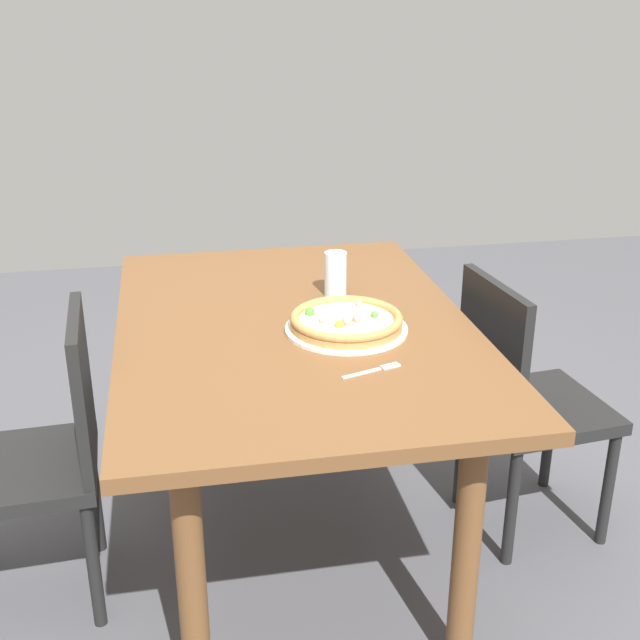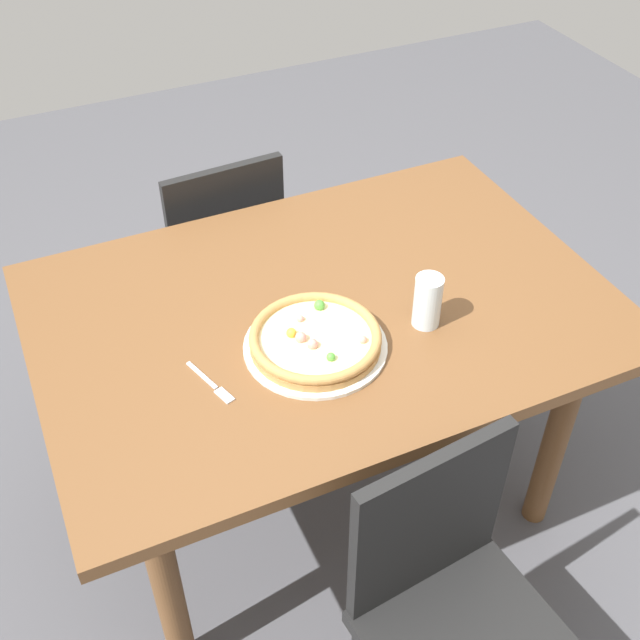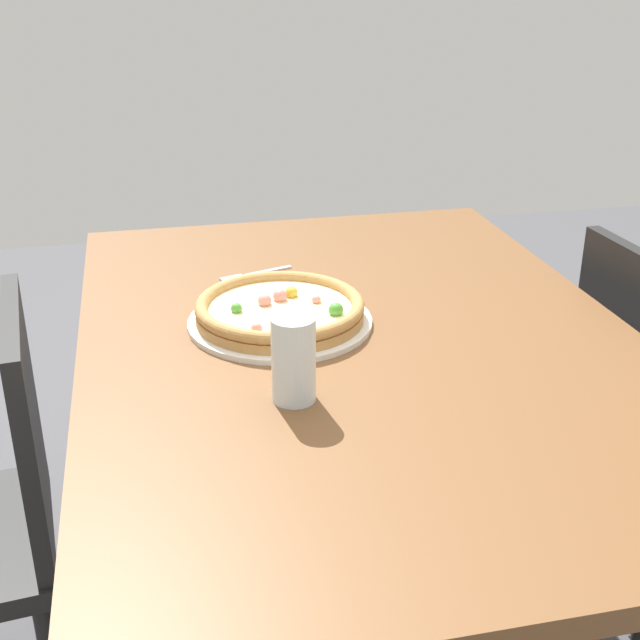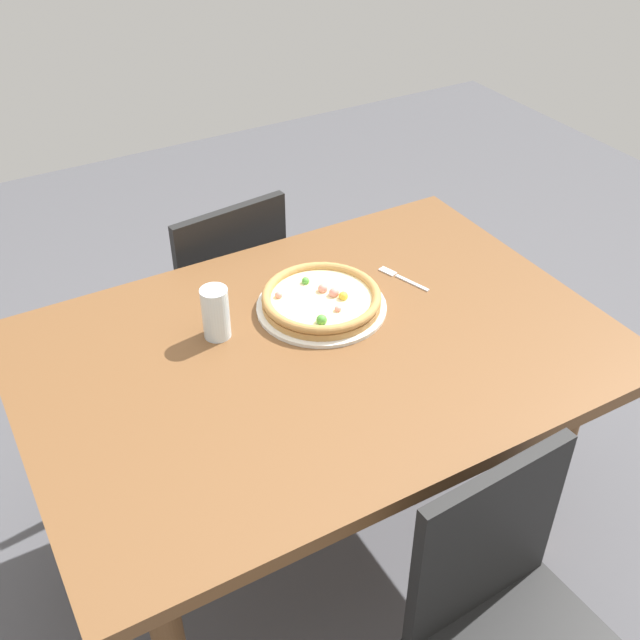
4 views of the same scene
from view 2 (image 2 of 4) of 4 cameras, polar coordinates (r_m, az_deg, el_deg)
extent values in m
plane|color=#4C4C51|center=(2.56, 0.25, -12.30)|extent=(6.00, 6.00, 0.00)
cube|color=brown|center=(2.00, 0.31, 0.64)|extent=(1.44, 1.00, 0.04)
cylinder|color=brown|center=(2.69, 8.14, 1.86)|extent=(0.07, 0.07, 0.74)
cylinder|color=brown|center=(2.41, -15.37, -5.15)|extent=(0.07, 0.07, 0.74)
cylinder|color=brown|center=(2.32, 16.68, -7.96)|extent=(0.07, 0.07, 0.74)
cylinder|color=brown|center=(1.99, -10.95, -18.30)|extent=(0.07, 0.07, 0.74)
cylinder|color=black|center=(3.00, -11.60, 2.00)|extent=(0.04, 0.04, 0.41)
cylinder|color=black|center=(3.07, -5.62, 3.88)|extent=(0.04, 0.04, 0.41)
cylinder|color=black|center=(2.74, -9.35, -1.99)|extent=(0.04, 0.04, 0.41)
cylinder|color=black|center=(2.83, -2.92, 0.17)|extent=(0.04, 0.04, 0.41)
cube|color=black|center=(2.76, -7.78, 4.63)|extent=(0.42, 0.42, 0.04)
cube|color=black|center=(2.49, -6.69, 6.62)|extent=(0.38, 0.05, 0.42)
cylinder|color=black|center=(2.16, 10.77, -19.18)|extent=(0.04, 0.04, 0.41)
cube|color=black|center=(1.72, 7.85, -14.15)|extent=(0.38, 0.07, 0.42)
cylinder|color=silver|center=(1.87, -0.34, -1.92)|extent=(0.34, 0.34, 0.01)
cylinder|color=#B78447|center=(1.86, -0.34, -1.61)|extent=(0.31, 0.31, 0.02)
cylinder|color=beige|center=(1.85, -0.34, -1.34)|extent=(0.27, 0.27, 0.01)
torus|color=#B78447|center=(1.85, -0.34, -1.18)|extent=(0.31, 0.31, 0.02)
sphere|color=#E58C7F|center=(1.82, -0.54, -1.74)|extent=(0.03, 0.03, 0.03)
sphere|color=gold|center=(1.85, -2.08, -0.93)|extent=(0.02, 0.02, 0.02)
sphere|color=#E58C7F|center=(1.84, -1.39, -1.25)|extent=(0.03, 0.03, 0.03)
sphere|color=#4C9E38|center=(1.79, 0.79, -2.68)|extent=(0.02, 0.02, 0.02)
sphere|color=#E58C7F|center=(1.89, -1.43, 0.10)|extent=(0.02, 0.02, 0.02)
sphere|color=#E58C7F|center=(1.84, 3.10, -1.42)|extent=(0.02, 0.02, 0.02)
sphere|color=#4C9E38|center=(1.92, -0.04, 1.07)|extent=(0.03, 0.03, 0.03)
cube|color=silver|center=(1.83, -8.51, -3.96)|extent=(0.04, 0.11, 0.00)
cube|color=silver|center=(1.77, -6.90, -5.42)|extent=(0.04, 0.05, 0.00)
cylinder|color=silver|center=(1.91, 7.75, 1.35)|extent=(0.07, 0.07, 0.14)
camera|label=1|loc=(2.29, -64.48, 8.14)|focal=45.64mm
camera|label=3|loc=(2.29, 38.50, 16.64)|focal=47.29mm
camera|label=4|loc=(2.97, 3.49, 39.12)|focal=42.73mm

